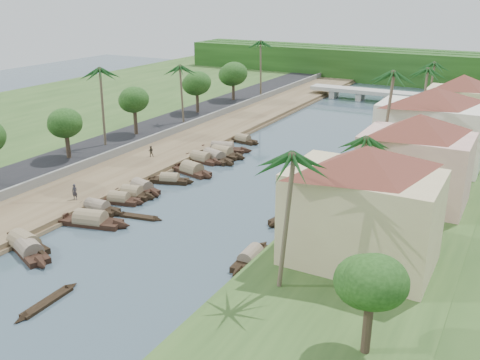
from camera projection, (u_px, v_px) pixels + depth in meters
The scene contains 48 objects.
ground at pixel (186, 221), 56.14m from camera, with size 220.00×220.00×0.00m, color #3A4C57.
left_bank at pixel (173, 149), 79.74m from camera, with size 10.00×180.00×0.80m, color brown.
right_bank at pixel (412, 188), 63.84m from camera, with size 16.00×180.00×1.20m, color #2A481C.
road at pixel (128, 140), 83.48m from camera, with size 8.00×180.00×1.40m, color black.
retaining_wall at pixel (150, 140), 81.32m from camera, with size 0.40×180.00×1.10m, color slate.
far_left_fill at pixel (12, 121), 95.48m from camera, with size 45.00×220.00×1.35m, color #2A481C.
treeline at pixel (405, 67), 137.27m from camera, with size 120.00×14.00×8.00m.
bridge at pixel (374, 93), 114.95m from camera, with size 28.00×4.00×2.40m.
building_near at pixel (362, 205), 43.74m from camera, with size 14.85×14.85×10.20m.
building_mid at pixel (415, 158), 56.57m from camera, with size 14.11×14.11×9.70m.
building_far at pixel (430, 126), 68.48m from camera, with size 15.59×15.59×10.20m.
building_distant at pixel (460, 103), 84.70m from camera, with size 12.62×12.62×9.20m.
sampan_0 at pixel (29, 250), 49.10m from camera, with size 8.47×4.75×2.22m.
sampan_1 at pixel (24, 244), 50.23m from camera, with size 8.32×3.52×2.39m.
sampan_2 at pixel (91, 221), 55.24m from camera, with size 9.36×4.07×2.39m.
sampan_3 at pixel (97, 208), 58.45m from camera, with size 7.28×1.97×1.98m.
sampan_4 at pixel (119, 200), 60.79m from camera, with size 6.71×2.99×1.91m.
sampan_5 at pixel (132, 194), 62.46m from camera, with size 6.67×2.68×2.10m.
sampan_6 at pixel (142, 188), 64.28m from camera, with size 7.19×3.37×2.12m.
sampan_7 at pixel (170, 180), 67.08m from camera, with size 6.67×3.39×1.82m.
sampan_8 at pixel (192, 170), 70.43m from camera, with size 7.97×3.58×2.38m.
sampan_9 at pixel (214, 157), 75.95m from camera, with size 9.09×4.65×2.27m.
sampan_10 at pixel (201, 159), 75.23m from camera, with size 7.87×2.22×2.15m.
sampan_11 at pixel (222, 154), 77.61m from camera, with size 8.31×2.24×2.35m.
sampan_12 at pixel (222, 149), 79.93m from camera, with size 9.54×4.58×2.25m.
sampan_13 at pixel (243, 140), 84.63m from camera, with size 6.72×2.39×1.86m.
sampan_14 at pixel (251, 257), 47.78m from camera, with size 1.74×7.48×1.85m.
sampan_15 at pixel (287, 217), 56.30m from camera, with size 2.65×6.54×1.78m.
sampan_16 at pixel (350, 164), 73.08m from camera, with size 2.57×8.14×1.99m.
canoe_0 at pixel (47, 302), 41.52m from camera, with size 1.04×6.57×0.87m.
canoe_1 at pixel (139, 217), 56.95m from camera, with size 5.71×1.99×0.91m.
canoe_2 at pixel (216, 152), 79.41m from camera, with size 4.94×3.12×0.76m.
palm_0 at pixel (285, 158), 38.05m from camera, with size 3.20×3.20×12.34m.
palm_1 at pixel (364, 140), 52.26m from camera, with size 3.20×3.20×9.60m.
palm_2 at pixel (389, 75), 61.38m from camera, with size 3.20×3.20×14.35m.
palm_3 at pixel (427, 71), 76.61m from camera, with size 3.20×3.20×12.50m.
palm_5 at pixel (99, 71), 74.81m from camera, with size 3.20×3.20×12.56m.
palm_6 at pixel (181, 68), 88.57m from camera, with size 3.20×3.20×10.98m.
palm_7 at pixel (432, 64), 91.45m from camera, with size 3.20×3.20×11.33m.
palm_8 at pixel (261, 43), 109.22m from camera, with size 3.20×3.20×12.88m.
tree_2 at pixel (65, 124), 70.92m from camera, with size 4.52×4.52×6.65m.
tree_3 at pixel (134, 100), 82.45m from camera, with size 4.53×4.53×7.30m.
tree_4 at pixel (197, 84), 97.11m from camera, with size 4.98×4.98×7.40m.
tree_5 at pixel (233, 74), 108.26m from camera, with size 5.49×5.49×7.51m.
tree_6 at pixel (474, 129), 68.01m from camera, with size 4.71×4.71×7.00m.
tree_7 at pixel (371, 283), 32.51m from camera, with size 4.02×4.02×6.75m.
person_near at pixel (75, 192), 59.55m from camera, with size 0.65×0.43×1.78m, color #2C2B34.
person_far at pixel (151, 151), 74.80m from camera, with size 0.74×0.58×1.52m, color #322D23.
Camera 1 is at (29.66, -42.29, 23.13)m, focal length 40.00 mm.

